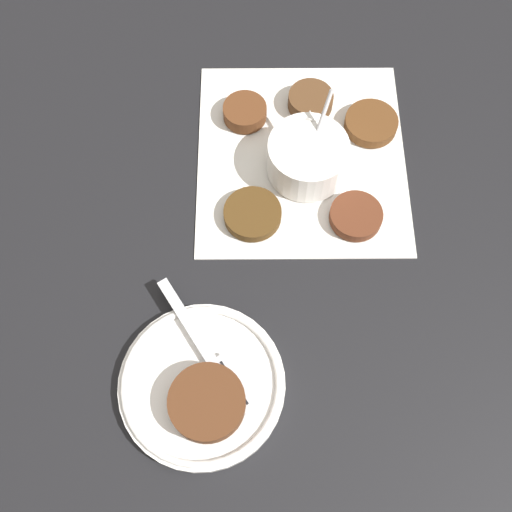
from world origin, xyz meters
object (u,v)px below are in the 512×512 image
object	(u,v)px
serving_plate	(202,384)
fork	(211,360)
fritter_on_plate	(207,403)
sauce_bowl	(307,158)

from	to	relation	value
serving_plate	fork	distance (m)	0.03
fritter_on_plate	fork	bearing A→B (deg)	1.00
sauce_bowl	serving_plate	bearing A→B (deg)	159.90
sauce_bowl	fritter_on_plate	bearing A→B (deg)	162.85
fritter_on_plate	sauce_bowl	bearing A→B (deg)	-17.15
fork	serving_plate	bearing A→B (deg)	160.99
serving_plate	fritter_on_plate	distance (m)	0.03
serving_plate	fritter_on_plate	size ratio (longest dim) A/B	2.24
sauce_bowl	fritter_on_plate	distance (m)	0.32
sauce_bowl	fork	distance (m)	0.27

